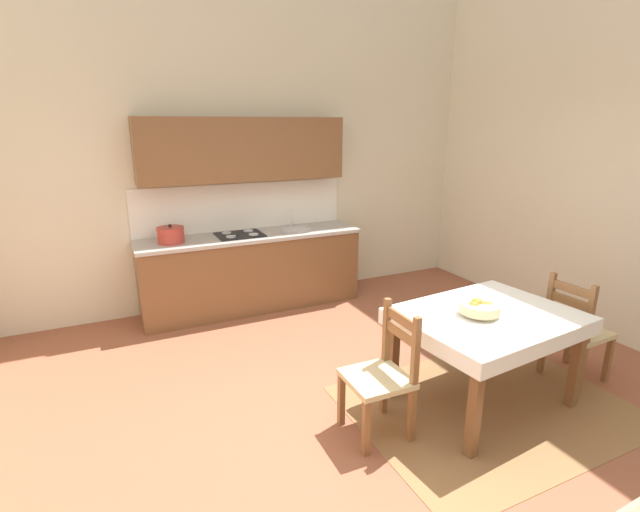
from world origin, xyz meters
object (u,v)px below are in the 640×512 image
(dining_chair_tv_side, at_px, (382,376))
(fruit_bowl, at_px, (479,308))
(dining_table, at_px, (487,328))
(dining_chair_window_side, at_px, (576,331))
(kitchen_cabinetry, at_px, (249,237))

(dining_chair_tv_side, xyz_separation_m, fruit_bowl, (0.83, -0.02, 0.37))
(dining_table, distance_m, dining_chair_window_side, 0.97)
(kitchen_cabinetry, xyz_separation_m, dining_table, (1.04, -2.71, -0.23))
(dining_chair_window_side, bearing_deg, fruit_bowl, 175.88)
(fruit_bowl, bearing_deg, kitchen_cabinetry, 109.18)
(fruit_bowl, bearing_deg, dining_chair_window_side, -4.12)
(dining_chair_window_side, bearing_deg, kitchen_cabinetry, 125.52)
(dining_chair_tv_side, relative_size, dining_chair_window_side, 1.00)
(kitchen_cabinetry, xyz_separation_m, dining_chair_window_side, (1.99, -2.78, -0.41))
(dining_table, distance_m, fruit_bowl, 0.21)
(dining_table, xyz_separation_m, fruit_bowl, (-0.09, 0.00, 0.19))
(dining_chair_tv_side, distance_m, dining_chair_window_side, 1.87)
(dining_chair_tv_side, distance_m, fruit_bowl, 0.91)
(dining_table, distance_m, dining_chair_tv_side, 0.94)
(kitchen_cabinetry, relative_size, dining_table, 1.85)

